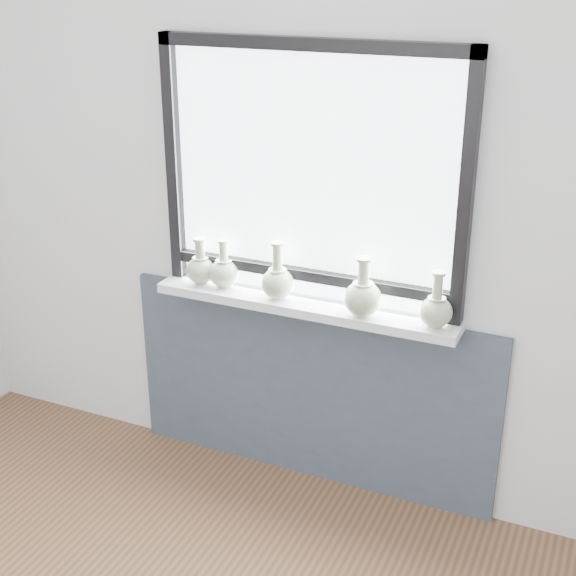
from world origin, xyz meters
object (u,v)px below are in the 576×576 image
at_px(vase_b, 224,271).
at_px(vase_c, 278,281).
at_px(vase_e, 436,309).
at_px(windowsill, 304,305).
at_px(vase_d, 363,296).
at_px(vase_a, 201,268).

xyz_separation_m(vase_b, vase_c, (0.26, -0.02, 0.01)).
bearing_deg(vase_e, vase_b, 178.47).
relative_size(windowsill, vase_c, 5.37).
distance_m(vase_c, vase_d, 0.38).
xyz_separation_m(vase_a, vase_c, (0.37, -0.01, 0.01)).
xyz_separation_m(vase_d, vase_e, (0.29, 0.01, -0.01)).
bearing_deg(vase_d, vase_c, 176.87).
height_order(vase_a, vase_b, vase_b).
xyz_separation_m(windowsill, vase_c, (-0.12, -0.01, 0.10)).
height_order(windowsill, vase_e, vase_e).
height_order(vase_c, vase_d, vase_c).
distance_m(vase_b, vase_c, 0.26).
bearing_deg(vase_a, windowsill, -0.35).
bearing_deg(vase_b, windowsill, -1.44).
bearing_deg(vase_e, vase_d, -177.25).
xyz_separation_m(vase_a, vase_e, (1.05, -0.02, 0.00)).
bearing_deg(windowsill, vase_c, -175.60).
relative_size(vase_d, vase_e, 1.08).
height_order(windowsill, vase_a, vase_a).
height_order(vase_b, vase_e, vase_e).
relative_size(windowsill, vase_e, 5.85).
bearing_deg(vase_c, vase_d, -3.13).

